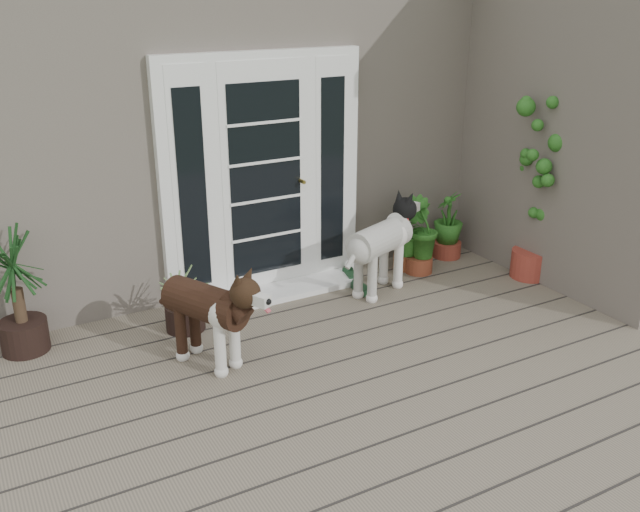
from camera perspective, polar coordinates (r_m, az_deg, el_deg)
deck at (r=5.03m, az=8.70°, el=-11.54°), size 6.20×4.60×0.12m
house_main at (r=8.09m, az=-9.67°, el=12.35°), size 7.40×4.00×3.10m
house_wing at (r=7.20m, az=22.73°, el=9.95°), size 1.60×2.40×3.10m
door_unit at (r=6.22m, az=-4.66°, el=6.58°), size 1.90×0.14×2.15m
door_step at (r=6.40m, az=-3.63°, el=-2.94°), size 1.60×0.40×0.05m
brindle_dog at (r=5.18m, az=-9.28°, el=-5.18°), size 0.72×0.95×0.73m
white_dog at (r=6.33m, az=4.90°, el=0.19°), size 0.99×0.70×0.76m
spider_plant at (r=5.76m, az=-11.13°, el=-3.36°), size 0.67×0.67×0.57m
yucca at (r=5.71m, az=-23.64°, el=-2.73°), size 0.72×0.72×0.99m
herb_a at (r=6.93m, az=7.09°, el=1.24°), size 0.64×0.64×0.58m
herb_b at (r=6.86m, az=8.19°, el=0.84°), size 0.52×0.52×0.55m
herb_c at (r=7.31m, az=10.44°, el=2.02°), size 0.50×0.50×0.56m
sapling at (r=6.78m, az=17.60°, el=5.93°), size 0.64×0.64×1.93m
clog_left at (r=6.44m, az=3.40°, el=-2.60°), size 0.14×0.28×0.08m
clog_right at (r=6.72m, az=2.51°, el=-1.53°), size 0.20×0.31×0.09m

